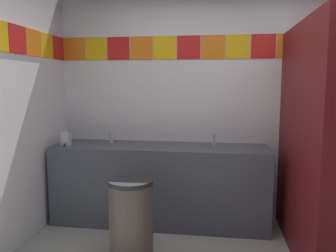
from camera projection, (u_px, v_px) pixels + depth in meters
name	position (u px, v px, depth m)	size (l,w,h in m)	color
wall_back	(224.00, 102.00, 3.84)	(3.77, 0.09, 2.62)	silver
vanity_counter	(160.00, 183.00, 3.72)	(2.31, 0.59, 0.85)	#4C515B
faucet_left	(111.00, 138.00, 3.83)	(0.04, 0.10, 0.14)	silver
faucet_right	(214.00, 141.00, 3.66)	(0.04, 0.10, 0.14)	silver
soap_dispenser	(66.00, 139.00, 3.63)	(0.09, 0.09, 0.16)	#B7BABF
stall_divider	(325.00, 147.00, 2.69)	(0.92, 1.57, 2.04)	maroon
toilet	(334.00, 207.00, 3.38)	(0.39, 0.49, 0.74)	white
trash_bin	(131.00, 219.00, 2.96)	(0.39, 0.39, 0.70)	brown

